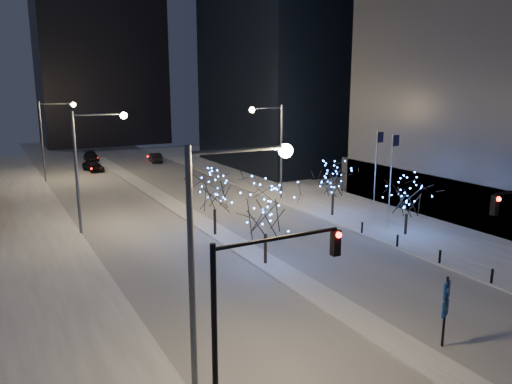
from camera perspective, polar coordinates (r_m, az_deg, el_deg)
ground at (r=24.69m, az=18.27°, el=-17.69°), size 160.00×160.00×0.00m
road at (r=53.21m, az=-10.15°, el=-1.05°), size 20.00×130.00×0.02m
median at (r=48.61m, az=-8.27°, el=-2.17°), size 2.00×80.00×0.15m
east_sidewalk at (r=47.83m, az=13.28°, el=-2.62°), size 10.00×90.00×0.15m
west_sidewalk at (r=36.35m, az=-23.75°, el=-8.11°), size 8.00×90.00×0.15m
horizon_block at (r=108.90m, az=-17.49°, el=16.41°), size 24.00×14.00×42.00m
street_lamp_w_near at (r=18.63m, az=-4.43°, el=-5.19°), size 4.40×0.56×10.00m
street_lamp_w_mid at (r=42.24m, az=-18.54°, el=4.03°), size 4.40×0.56×10.00m
street_lamp_w_far at (r=66.87m, az=-22.44°, el=6.55°), size 4.40×0.56×10.00m
street_lamp_east at (r=51.75m, az=2.08°, el=6.00°), size 3.90×0.56×10.00m
traffic_signal_west at (r=17.77m, az=-0.12°, el=-12.04°), size 5.26×0.43×7.00m
flagpoles at (r=43.78m, az=14.37°, el=2.30°), size 1.35×2.60×8.00m
bollards at (r=37.61m, az=17.98°, el=-6.14°), size 0.16×12.16×0.90m
car_near at (r=74.12m, az=-18.14°, el=2.88°), size 2.57×4.87×1.58m
car_mid at (r=80.14m, az=-11.46°, el=3.87°), size 2.01×4.61×1.48m
car_far at (r=84.05m, az=-18.32°, el=3.87°), size 2.37×5.16×1.46m
holiday_tree_median_near at (r=33.16m, az=1.10°, el=-1.98°), size 5.35×5.35×5.85m
holiday_tree_median_far at (r=39.81m, az=-4.79°, el=0.36°), size 5.48×5.48×5.79m
holiday_tree_plaza_near at (r=41.60m, az=16.96°, el=-0.40°), size 5.21×5.21×5.01m
holiday_tree_plaza_far at (r=46.26m, az=8.85°, el=1.41°), size 4.69×4.69×5.01m
wayfinding_sign at (r=25.12m, az=20.85°, el=-11.90°), size 0.61×0.29×3.48m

